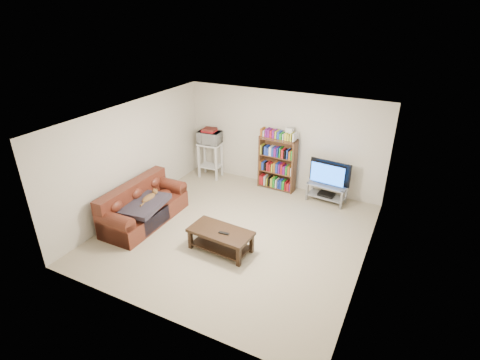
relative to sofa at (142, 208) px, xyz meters
The scene contains 19 objects.
floor 2.07m from the sofa, 13.33° to the left, with size 5.00×5.00×0.00m, color tan.
ceiling 2.93m from the sofa, 13.33° to the left, with size 5.00×5.00×0.00m, color white.
wall_back 3.69m from the sofa, 56.20° to the left, with size 5.00×5.00×0.00m, color beige.
wall_front 2.98m from the sofa, 45.56° to the right, with size 5.00×5.00×0.00m, color beige.
wall_left 1.14m from the sofa, 137.30° to the left, with size 5.00×5.00×0.00m, color beige.
wall_right 4.60m from the sofa, ahead, with size 5.00×5.00×0.00m, color beige.
sofa is the anchor object (origin of this frame).
blanket 0.30m from the sofa, 37.08° to the right, with size 0.76×0.98×0.10m, color #2D2732.
cat 0.32m from the sofa, 14.43° to the left, with size 0.21×0.54×0.16m, color brown, non-canonical shape.
coffee_table 2.01m from the sofa, ahead, with size 1.22×0.67×0.43m.
remote 2.13m from the sofa, ahead, with size 0.19×0.05×0.02m, color black.
tv_stand 4.18m from the sofa, 38.38° to the left, with size 0.93×0.49×0.45m.
television 4.20m from the sofa, 38.38° to the left, with size 0.96×0.13×0.55m, color black.
dvd_player 4.19m from the sofa, 38.38° to the left, with size 0.36×0.25×0.06m, color black.
bookshelf 3.39m from the sofa, 54.07° to the left, with size 0.94×0.34×1.34m.
shelf_clutter 3.62m from the sofa, 52.80° to the left, with size 0.69×0.22×0.28m.
microwave_stand 2.62m from the sofa, 86.97° to the left, with size 0.62×0.47×0.94m.
microwave 2.72m from the sofa, 86.97° to the left, with size 0.58×0.39×0.32m, color silver.
game_boxes 2.78m from the sofa, 86.97° to the left, with size 0.34×0.30×0.05m, color maroon.
Camera 1 is at (2.97, -5.69, 4.27)m, focal length 28.00 mm.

